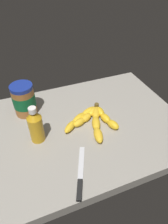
{
  "coord_description": "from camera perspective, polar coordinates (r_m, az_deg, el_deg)",
  "views": [
    {
      "loc": [
        24.32,
        57.41,
        59.14
      ],
      "look_at": [
        0.38,
        -3.26,
        3.63
      ],
      "focal_mm": 31.97,
      "sensor_mm": 36.0,
      "label": 1
    }
  ],
  "objects": [
    {
      "name": "ground_plane",
      "position": [
        0.88,
        1.02,
        -4.17
      ],
      "size": [
        81.74,
        62.16,
        4.52
      ],
      "primitive_type": "cube",
      "color": "gray"
    },
    {
      "name": "banana_bunch",
      "position": [
        0.85,
        2.5,
        -2.16
      ],
      "size": [
        23.22,
        22.03,
        3.44
      ],
      "color": "gold",
      "rests_on": "ground_plane"
    },
    {
      "name": "peanut_butter_jar",
      "position": [
        0.9,
        -16.77,
        3.38
      ],
      "size": [
        9.76,
        9.76,
        14.45
      ],
      "color": "#9E602D",
      "rests_on": "ground_plane"
    },
    {
      "name": "honey_bottle",
      "position": [
        0.76,
        -13.64,
        -3.86
      ],
      "size": [
        5.5,
        5.5,
        15.77
      ],
      "color": "gold",
      "rests_on": "ground_plane"
    },
    {
      "name": "butter_knife",
      "position": [
        0.69,
        -1.04,
        -17.78
      ],
      "size": [
        10.01,
        19.78,
        1.2
      ],
      "color": "silver",
      "rests_on": "ground_plane"
    }
  ]
}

